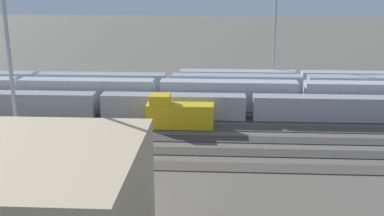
{
  "coord_description": "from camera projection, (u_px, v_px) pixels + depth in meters",
  "views": [
    {
      "loc": [
        -10.97,
        72.47,
        22.26
      ],
      "look_at": [
        -7.13,
        2.75,
        2.5
      ],
      "focal_mm": 44.1,
      "sensor_mm": 36.0,
      "label": 1
    }
  ],
  "objects": [
    {
      "name": "train_on_track_4",
      "position": [
        173.0,
        106.0,
        75.5
      ],
      "size": [
        119.8,
        3.0,
        3.8
      ],
      "color": "#A8AAB2",
      "rests_on": "ground_plane"
    },
    {
      "name": "track_bed_3",
      "position": [
        153.0,
        109.0,
        81.05
      ],
      "size": [
        140.0,
        2.8,
        0.12
      ],
      "primitive_type": "cube",
      "color": "#3D3833",
      "rests_on": "ground_plane"
    },
    {
      "name": "track_bed_6",
      "position": [
        139.0,
        138.0,
        66.64
      ],
      "size": [
        140.0,
        2.8,
        0.12
      ],
      "primitive_type": "cube",
      "color": "#3D3833",
      "rests_on": "ground_plane"
    },
    {
      "name": "train_on_track_3",
      "position": [
        157.0,
        94.0,
        80.31
      ],
      "size": [
        95.6,
        3.0,
        5.0
      ],
      "color": "silver",
      "rests_on": "ground_plane"
    },
    {
      "name": "train_on_track_0",
      "position": [
        298.0,
        81.0,
        93.5
      ],
      "size": [
        47.2,
        3.06,
        3.8
      ],
      "color": "#B7BABF",
      "rests_on": "ground_plane"
    },
    {
      "name": "light_mast_0",
      "position": [
        276.0,
        11.0,
        92.47
      ],
      "size": [
        2.8,
        0.7,
        23.7
      ],
      "color": "#9EA0A5",
      "rests_on": "ground_plane"
    },
    {
      "name": "train_on_track_5",
      "position": [
        178.0,
        114.0,
        70.6
      ],
      "size": [
        10.0,
        3.0,
        5.0
      ],
      "color": "gold",
      "rests_on": "ground_plane"
    },
    {
      "name": "track_bed_7",
      "position": [
        133.0,
        150.0,
        61.84
      ],
      "size": [
        140.0,
        2.8,
        0.12
      ],
      "primitive_type": "cube",
      "color": "#3D3833",
      "rests_on": "ground_plane"
    },
    {
      "name": "track_bed_0",
      "position": [
        163.0,
        89.0,
        95.46
      ],
      "size": [
        140.0,
        2.8,
        0.12
      ],
      "primitive_type": "cube",
      "color": "#3D3833",
      "rests_on": "ground_plane"
    },
    {
      "name": "track_bed_4",
      "position": [
        149.0,
        117.0,
        76.25
      ],
      "size": [
        140.0,
        2.8,
        0.12
      ],
      "primitive_type": "cube",
      "color": "#3D3833",
      "rests_on": "ground_plane"
    },
    {
      "name": "track_bed_5",
      "position": [
        144.0,
        127.0,
        71.45
      ],
      "size": [
        140.0,
        2.8,
        0.12
      ],
      "primitive_type": "cube",
      "color": "#4C443D",
      "rests_on": "ground_plane"
    },
    {
      "name": "track_bed_1",
      "position": [
        160.0,
        95.0,
        90.66
      ],
      "size": [
        140.0,
        2.8,
        0.12
      ],
      "primitive_type": "cube",
      "color": "#4C443D",
      "rests_on": "ground_plane"
    },
    {
      "name": "track_bed_8",
      "position": [
        125.0,
        165.0,
        57.03
      ],
      "size": [
        140.0,
        2.8,
        0.12
      ],
      "primitive_type": "cube",
      "color": "#4C443D",
      "rests_on": "ground_plane"
    },
    {
      "name": "light_mast_1",
      "position": [
        5.0,
        17.0,
        50.76
      ],
      "size": [
        2.8,
        0.7,
        28.17
      ],
      "color": "#9EA0A5",
      "rests_on": "ground_plane"
    },
    {
      "name": "track_bed_2",
      "position": [
        157.0,
        101.0,
        85.86
      ],
      "size": [
        140.0,
        2.8,
        0.12
      ],
      "primitive_type": "cube",
      "color": "#4C443D",
      "rests_on": "ground_plane"
    },
    {
      "name": "ground_plane",
      "position": [
        149.0,
        118.0,
        76.27
      ],
      "size": [
        400.0,
        400.0,
        0.0
      ],
      "primitive_type": "plane",
      "color": "#60594F"
    },
    {
      "name": "train_on_track_2",
      "position": [
        169.0,
        88.0,
        85.04
      ],
      "size": [
        95.6,
        3.0,
        5.0
      ],
      "color": "#A8AAB2",
      "rests_on": "ground_plane"
    }
  ]
}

